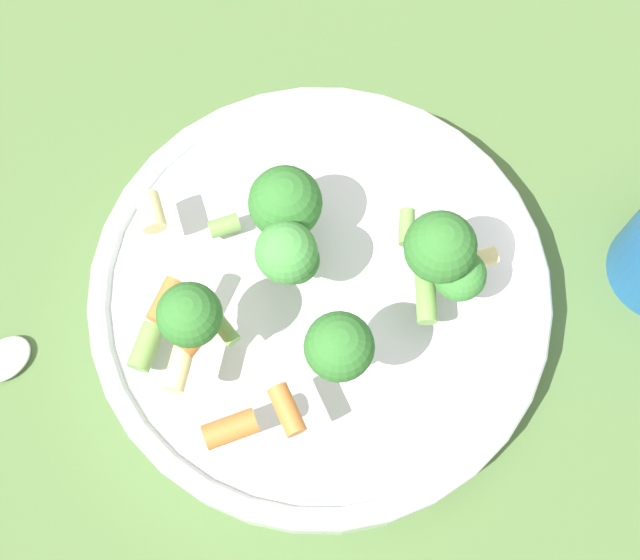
# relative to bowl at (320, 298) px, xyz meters

# --- Properties ---
(ground_plane) EXTENTS (3.00, 3.00, 0.00)m
(ground_plane) POSITION_rel_bowl_xyz_m (0.00, 0.00, -0.02)
(ground_plane) COLOR #4C6B38
(bowl) EXTENTS (0.29, 0.29, 0.04)m
(bowl) POSITION_rel_bowl_xyz_m (0.00, 0.00, 0.00)
(bowl) COLOR silver
(bowl) RESTS_ON ground_plane
(pasta_salad) EXTENTS (0.17, 0.23, 0.08)m
(pasta_salad) POSITION_rel_bowl_xyz_m (-0.00, 0.00, 0.07)
(pasta_salad) COLOR #8CB766
(pasta_salad) RESTS_ON bowl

